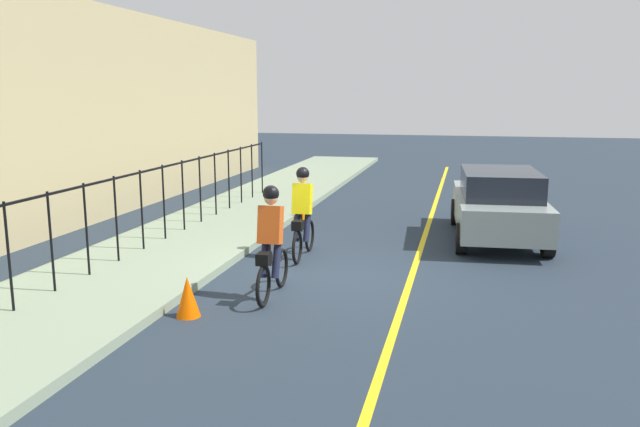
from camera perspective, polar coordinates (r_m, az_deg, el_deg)
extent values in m
plane|color=#242F3B|center=(11.49, 0.10, -5.59)|extent=(80.00, 80.00, 0.00)
cube|color=yellow|center=(11.25, 8.11, -6.04)|extent=(36.00, 0.12, 0.01)
cube|color=gray|center=(12.66, -15.11, -4.08)|extent=(40.00, 3.20, 0.15)
cube|color=tan|center=(15.90, -23.73, 8.05)|extent=(28.00, 0.80, 5.47)
cylinder|color=black|center=(10.04, -26.22, -3.52)|extent=(0.04, 0.04, 1.60)
cylinder|color=black|center=(10.76, -23.05, -2.37)|extent=(0.04, 0.04, 1.60)
cylinder|color=black|center=(11.52, -20.28, -1.35)|extent=(0.04, 0.04, 1.60)
cylinder|color=black|center=(12.30, -17.87, -0.47)|extent=(0.04, 0.04, 1.60)
cylinder|color=black|center=(13.11, -15.75, 0.31)|extent=(0.04, 0.04, 1.60)
cylinder|color=black|center=(13.93, -13.88, 1.00)|extent=(0.04, 0.04, 1.60)
cylinder|color=black|center=(14.77, -12.22, 1.61)|extent=(0.04, 0.04, 1.60)
cylinder|color=black|center=(15.62, -10.74, 2.16)|extent=(0.04, 0.04, 1.60)
cylinder|color=black|center=(16.48, -9.41, 2.64)|extent=(0.04, 0.04, 1.60)
cylinder|color=black|center=(17.35, -8.21, 3.08)|extent=(0.04, 0.04, 1.60)
cylinder|color=black|center=(18.23, -7.13, 3.47)|extent=(0.04, 0.04, 1.60)
cylinder|color=black|center=(19.12, -6.14, 3.83)|extent=(0.04, 0.04, 1.60)
cylinder|color=black|center=(20.01, -5.24, 4.15)|extent=(0.04, 0.04, 1.60)
cube|color=black|center=(13.41, -14.94, 3.83)|extent=(14.23, 0.04, 0.04)
torus|color=black|center=(13.17, -0.94, -1.99)|extent=(0.66, 0.07, 0.66)
torus|color=black|center=(12.18, -2.06, -3.05)|extent=(0.66, 0.07, 0.66)
cube|color=black|center=(12.62, -1.49, -1.39)|extent=(0.93, 0.06, 0.24)
cylinder|color=black|center=(12.44, -1.65, -0.86)|extent=(0.03, 0.03, 0.35)
cube|color=yellow|center=(12.40, -1.61, 1.34)|extent=(0.35, 0.37, 0.63)
sphere|color=tan|center=(12.39, -1.56, 3.29)|extent=(0.22, 0.22, 0.22)
sphere|color=black|center=(12.38, -1.57, 3.61)|extent=(0.26, 0.26, 0.26)
cylinder|color=#191E38|center=(12.50, -2.06, -1.04)|extent=(0.34, 0.13, 0.65)
cylinder|color=#191E38|center=(12.46, -1.17, -1.08)|extent=(0.34, 0.13, 0.65)
cube|color=black|center=(12.13, -2.02, -1.07)|extent=(0.24, 0.20, 0.18)
torus|color=black|center=(10.76, -3.46, -4.92)|extent=(0.66, 0.07, 0.66)
torus|color=black|center=(9.80, -5.12, -6.53)|extent=(0.66, 0.07, 0.66)
cube|color=black|center=(10.21, -4.27, -4.34)|extent=(0.93, 0.06, 0.24)
cylinder|color=black|center=(10.03, -4.53, -3.73)|extent=(0.03, 0.03, 0.35)
cube|color=#D75318|center=(9.97, -4.48, -1.02)|extent=(0.35, 0.37, 0.63)
sphere|color=tan|center=(9.94, -4.44, 1.41)|extent=(0.22, 0.22, 0.22)
sphere|color=black|center=(9.93, -4.44, 1.81)|extent=(0.26, 0.26, 0.26)
cylinder|color=#191E38|center=(10.10, -5.02, -3.93)|extent=(0.34, 0.13, 0.65)
cylinder|color=#191E38|center=(10.05, -3.93, -4.00)|extent=(0.34, 0.13, 0.65)
cube|color=black|center=(9.73, -5.08, -4.08)|extent=(0.24, 0.20, 0.18)
cube|color=gray|center=(14.73, 15.70, 0.32)|extent=(4.50, 2.06, 0.70)
cube|color=#1E232D|center=(14.43, 15.90, 2.64)|extent=(2.56, 1.73, 0.56)
cylinder|color=black|center=(16.19, 12.12, 0.14)|extent=(0.65, 0.26, 0.64)
cylinder|color=black|center=(16.36, 18.07, -0.05)|extent=(0.65, 0.26, 0.64)
cylinder|color=black|center=(13.26, 12.61, -2.20)|extent=(0.65, 0.26, 0.64)
cylinder|color=black|center=(13.46, 19.85, -2.40)|extent=(0.65, 0.26, 0.64)
cone|color=#EA6400|center=(16.27, -1.70, 0.36)|extent=(0.36, 0.36, 0.60)
cone|color=#FE5900|center=(9.55, -11.82, -7.34)|extent=(0.36, 0.36, 0.61)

